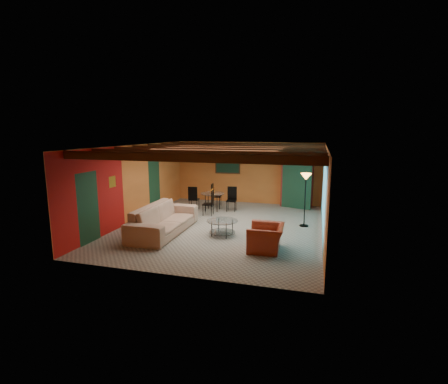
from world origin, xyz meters
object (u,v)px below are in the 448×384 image
(sofa, at_px, (164,219))
(vase, at_px, (212,184))
(armchair, at_px, (266,238))
(armoire, at_px, (297,182))
(dining_table, at_px, (213,198))
(floor_lamp, at_px, (305,200))
(coffee_table, at_px, (222,228))
(potted_plant, at_px, (298,151))

(sofa, bearing_deg, vase, -10.35)
(armchair, xyz_separation_m, armoire, (0.44, 5.53, 0.71))
(armchair, distance_m, dining_table, 4.82)
(floor_lamp, bearing_deg, vase, 160.39)
(coffee_table, height_order, potted_plant, potted_plant)
(sofa, relative_size, dining_table, 1.59)
(armchair, distance_m, potted_plant, 5.89)
(armoire, relative_size, floor_lamp, 1.17)
(coffee_table, xyz_separation_m, dining_table, (-1.29, 3.04, 0.25))
(coffee_table, bearing_deg, sofa, -173.25)
(armchair, bearing_deg, armoire, 172.86)
(sofa, relative_size, armoire, 1.43)
(dining_table, distance_m, potted_plant, 4.05)
(armchair, height_order, armoire, armoire)
(floor_lamp, bearing_deg, armchair, -108.73)
(dining_table, relative_size, vase, 9.79)
(sofa, relative_size, vase, 15.60)
(armchair, bearing_deg, dining_table, -147.29)
(armoire, xyz_separation_m, vase, (-3.22, -1.59, 0.02))
(armchair, relative_size, potted_plant, 2.28)
(armchair, xyz_separation_m, coffee_table, (-1.49, 0.89, -0.10))
(floor_lamp, relative_size, vase, 9.37)
(armoire, bearing_deg, floor_lamp, -64.15)
(coffee_table, distance_m, floor_lamp, 3.02)
(sofa, relative_size, armchair, 2.84)
(armchair, distance_m, vase, 4.87)
(floor_lamp, distance_m, vase, 3.90)
(dining_table, height_order, armoire, armoire)
(armoire, bearing_deg, dining_table, -136.64)
(coffee_table, height_order, dining_table, dining_table)
(armchair, height_order, dining_table, dining_table)
(armoire, distance_m, potted_plant, 1.29)
(armchair, bearing_deg, vase, -147.29)
(armoire, bearing_deg, sofa, -110.90)
(dining_table, bearing_deg, sofa, -99.77)
(sofa, distance_m, armoire, 6.19)
(dining_table, bearing_deg, vase, 0.00)
(dining_table, distance_m, vase, 0.59)
(armchair, relative_size, coffee_table, 1.11)
(armoire, bearing_deg, vase, -136.64)
(potted_plant, bearing_deg, floor_lamp, -81.19)
(armchair, xyz_separation_m, potted_plant, (0.44, 5.53, 2.01))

